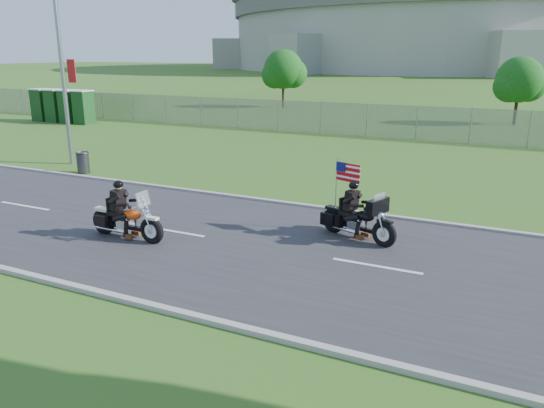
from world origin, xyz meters
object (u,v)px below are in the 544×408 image
at_px(porta_toilet_c, 55,106).
at_px(motorcycle_lead, 126,221).
at_px(porta_toilet_a, 83,108).
at_px(porta_toilet_d, 41,105).
at_px(motorcycle_follow, 358,220).
at_px(streetlight, 63,37).
at_px(porta_toilet_b, 69,107).
at_px(trash_can, 83,163).

xyz_separation_m(porta_toilet_c, motorcycle_lead, (22.01, -18.00, -0.62)).
xyz_separation_m(porta_toilet_a, porta_toilet_d, (-4.20, 0.00, 0.00)).
xyz_separation_m(motorcycle_lead, motorcycle_follow, (5.78, 2.71, 0.03)).
bearing_deg(streetlight, motorcycle_follow, -16.74).
xyz_separation_m(streetlight, porta_toilet_d, (-14.22, 10.78, -4.49)).
bearing_deg(porta_toilet_b, trash_can, -42.51).
xyz_separation_m(porta_toilet_c, porta_toilet_d, (-1.40, 0.00, 0.00)).
relative_size(motorcycle_follow, trash_can, 2.65).
height_order(streetlight, porta_toilet_b, streetlight).
xyz_separation_m(streetlight, motorcycle_lead, (9.19, -7.22, -5.11)).
distance_m(streetlight, porta_toilet_a, 15.39).
relative_size(porta_toilet_b, motorcycle_lead, 0.93).
distance_m(porta_toilet_a, motorcycle_lead, 26.33).
bearing_deg(streetlight, motorcycle_lead, -38.15).
height_order(porta_toilet_a, porta_toilet_d, same).
height_order(porta_toilet_a, trash_can, porta_toilet_a).
bearing_deg(porta_toilet_c, streetlight, -40.06).
relative_size(motorcycle_lead, trash_can, 2.79).
height_order(streetlight, porta_toilet_d, streetlight).
relative_size(porta_toilet_a, motorcycle_lead, 0.93).
relative_size(porta_toilet_a, motorcycle_follow, 0.97).
height_order(porta_toilet_c, porta_toilet_d, same).
distance_m(porta_toilet_d, motorcycle_lead, 29.54).
distance_m(porta_toilet_d, motorcycle_follow, 32.96).
distance_m(porta_toilet_c, motorcycle_lead, 28.44).
distance_m(porta_toilet_a, motorcycle_follow, 29.30).
bearing_deg(motorcycle_follow, motorcycle_lead, -135.94).
relative_size(porta_toilet_c, trash_can, 2.58).
distance_m(porta_toilet_a, trash_can, 17.12).
bearing_deg(motorcycle_lead, porta_toilet_c, 142.31).
bearing_deg(streetlight, porta_toilet_d, 142.83).
relative_size(streetlight, motorcycle_follow, 4.24).
distance_m(porta_toilet_c, porta_toilet_d, 1.40).
relative_size(motorcycle_lead, motorcycle_follow, 1.05).
height_order(porta_toilet_a, porta_toilet_c, same).
distance_m(streetlight, motorcycle_lead, 12.76).
height_order(porta_toilet_d, trash_can, porta_toilet_d).
xyz_separation_m(streetlight, porta_toilet_b, (-11.42, 10.78, -4.49)).
bearing_deg(motorcycle_lead, porta_toilet_b, 140.46).
relative_size(porta_toilet_d, motorcycle_follow, 0.97).
distance_m(porta_toilet_a, porta_toilet_c, 2.80).
height_order(streetlight, motorcycle_lead, streetlight).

